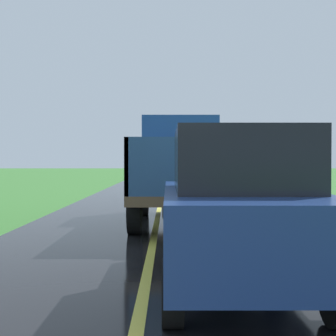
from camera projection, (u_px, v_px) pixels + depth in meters
name	position (u px, v px, depth m)	size (l,w,h in m)	color
banana_truck_near	(179.00, 167.00, 12.15)	(2.38, 5.82, 2.80)	#2D2D30
following_car	(234.00, 208.00, 5.45)	(1.74, 4.10, 1.92)	navy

